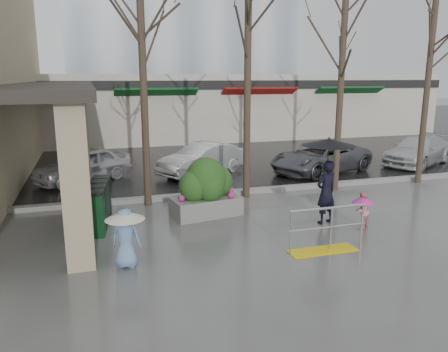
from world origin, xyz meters
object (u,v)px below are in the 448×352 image
woman (327,170)px  planter (206,188)px  tree_west (141,32)px  handrail (325,235)px  tree_mideast (343,45)px  child_pink (362,208)px  car_b (202,159)px  car_c (321,157)px  tree_east (433,31)px  tree_midwest (248,30)px  car_d (419,150)px  child_blue (126,232)px  car_a (83,165)px  news_boxes (99,204)px

woman → planter: 3.35m
tree_west → handrail: bearing=-55.0°
tree_mideast → child_pink: 5.91m
tree_west → car_b: size_ratio=1.78×
car_b → car_c: (4.73, -1.08, 0.00)m
tree_east → car_b: 9.50m
planter → car_b: size_ratio=0.53×
tree_midwest → woman: (1.13, -3.09, -3.77)m
tree_west → planter: tree_west is taller
car_c → tree_midwest: bearing=-77.4°
child_pink → tree_midwest: bearing=-98.3°
child_pink → car_d: bearing=-172.0°
tree_west → child_blue: size_ratio=5.42×
handrail → tree_mideast: tree_mideast is taller
tree_west → woman: size_ratio=2.92×
handrail → tree_west: size_ratio=0.28×
handrail → car_b: 8.56m
tree_east → planter: bearing=-170.0°
woman → car_c: 6.57m
car_a → child_pink: bearing=10.4°
car_d → car_a: bearing=-120.3°
woman → car_b: woman is taller
tree_midwest → tree_east: size_ratio=0.97×
news_boxes → child_pink: bearing=-11.5°
tree_east → woman: size_ratio=3.09×
woman → news_boxes: bearing=-29.8°
tree_west → tree_midwest: tree_midwest is taller
tree_mideast → planter: (-5.05, -1.51, -4.06)m
woman → car_c: size_ratio=0.51×
child_blue → planter: size_ratio=0.61×
child_blue → car_b: car_b is taller
child_pink → car_a: size_ratio=0.26×
planter → news_boxes: (-2.92, -0.01, -0.22)m
car_a → news_boxes: bearing=-27.2°
handrail → child_blue: child_blue is taller
tree_east → car_a: bearing=162.2°
child_pink → child_blue: (-6.00, -0.59, 0.21)m
car_d → handrail: bearing=-76.5°
car_c → car_a: bearing=-116.8°
tree_east → car_b: bearing=153.0°
news_boxes → car_c: size_ratio=0.46×
tree_west → car_d: tree_west is taller
tree_mideast → car_d: 7.88m
woman → car_a: bearing=-62.6°
car_b → car_d: size_ratio=0.88×
tree_midwest → tree_east: (6.80, -0.00, 0.15)m
car_d → car_b: bearing=-121.5°
tree_mideast → car_b: size_ratio=1.70×
tree_mideast → woman: (-2.17, -3.09, -3.39)m
woman → car_c: (3.07, 5.74, -0.84)m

